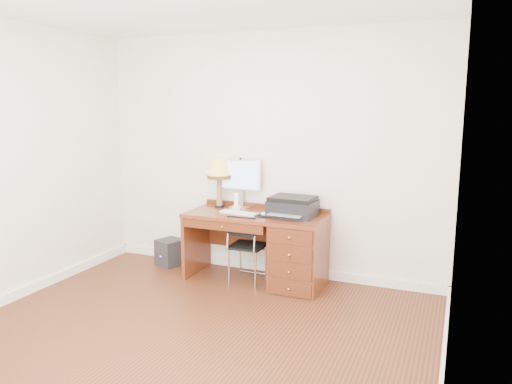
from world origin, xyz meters
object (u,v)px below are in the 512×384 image
at_px(monitor, 241,178).
at_px(chair, 246,242).
at_px(phone, 236,204).
at_px(printer, 293,207).
at_px(leg_lamp, 219,172).
at_px(equipment_box, 170,252).
at_px(desk, 284,247).

height_order(monitor, chair, monitor).
xyz_separation_m(phone, chair, (0.23, -0.26, -0.34)).
height_order(monitor, phone, monitor).
bearing_deg(monitor, phone, -96.64).
bearing_deg(phone, printer, -25.14).
distance_m(monitor, printer, 0.75).
bearing_deg(leg_lamp, monitor, 15.76).
relative_size(phone, equipment_box, 0.58).
xyz_separation_m(chair, equipment_box, (-1.09, 0.22, -0.31)).
relative_size(monitor, printer, 1.11).
relative_size(chair, equipment_box, 2.44).
relative_size(desk, leg_lamp, 2.69).
distance_m(desk, leg_lamp, 1.14).
bearing_deg(equipment_box, chair, 8.77).
bearing_deg(desk, chair, -161.59).
bearing_deg(desk, monitor, 158.62).
bearing_deg(phone, leg_lamp, 153.68).
xyz_separation_m(desk, chair, (-0.39, -0.13, 0.05)).
relative_size(desk, equipment_box, 4.80).
xyz_separation_m(desk, printer, (0.08, 0.04, 0.44)).
bearing_deg(chair, monitor, 120.56).
distance_m(printer, equipment_box, 1.71).
xyz_separation_m(monitor, printer, (0.69, -0.20, -0.24)).
bearing_deg(chair, printer, 19.46).
bearing_deg(chair, equipment_box, 168.01).
distance_m(desk, monitor, 0.94).
bearing_deg(printer, monitor, 167.69).
bearing_deg(equipment_box, monitor, 29.49).
bearing_deg(phone, equipment_box, 165.04).
height_order(printer, equipment_box, printer).
bearing_deg(printer, phone, 175.94).
height_order(leg_lamp, phone, leg_lamp).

